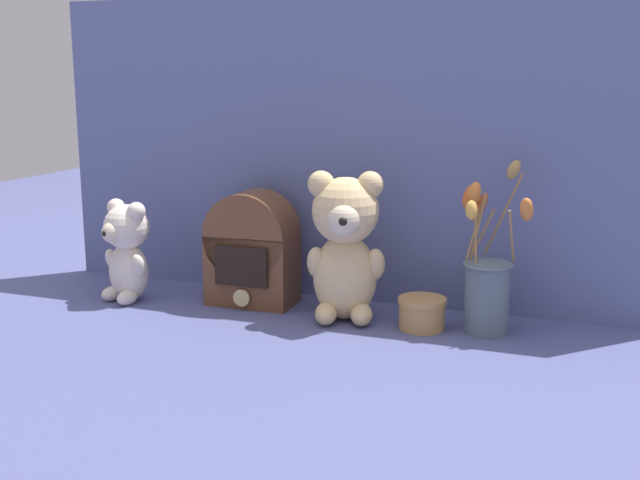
% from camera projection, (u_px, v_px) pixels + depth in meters
% --- Properties ---
extents(ground_plane, '(4.00, 4.00, 0.00)m').
position_uv_depth(ground_plane, '(317.00, 319.00, 1.61)').
color(ground_plane, '#4C5184').
extents(backdrop_wall, '(1.34, 0.02, 0.64)m').
position_uv_depth(backdrop_wall, '(344.00, 151.00, 1.70)').
color(backdrop_wall, slate).
rests_on(backdrop_wall, ground).
extents(teddy_bear_large, '(0.17, 0.15, 0.30)m').
position_uv_depth(teddy_bear_large, '(345.00, 244.00, 1.57)').
color(teddy_bear_large, '#DBBC84').
rests_on(teddy_bear_large, ground).
extents(teddy_bear_medium, '(0.12, 0.11, 0.22)m').
position_uv_depth(teddy_bear_medium, '(126.00, 249.00, 1.72)').
color(teddy_bear_medium, beige).
rests_on(teddy_bear_medium, ground).
extents(flower_vase, '(0.15, 0.15, 0.33)m').
position_uv_depth(flower_vase, '(487.00, 283.00, 1.51)').
color(flower_vase, slate).
rests_on(flower_vase, ground).
extents(vintage_radio, '(0.18, 0.12, 0.24)m').
position_uv_depth(vintage_radio, '(252.00, 250.00, 1.70)').
color(vintage_radio, brown).
rests_on(vintage_radio, ground).
extents(decorative_tin_tall, '(0.09, 0.09, 0.06)m').
position_uv_depth(decorative_tin_tall, '(422.00, 313.00, 1.54)').
color(decorative_tin_tall, tan).
rests_on(decorative_tin_tall, ground).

